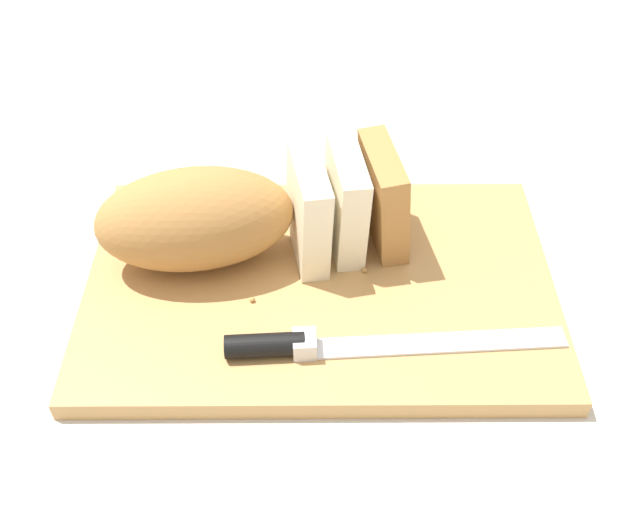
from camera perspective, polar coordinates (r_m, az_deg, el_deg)
The scene contains 6 objects.
ground_plane at distance 0.72m, azimuth 0.00°, elevation -2.84°, with size 3.00×3.00×0.00m, color beige.
cutting_board at distance 0.71m, azimuth 0.00°, elevation -2.30°, with size 0.44×0.29×0.02m, color tan.
bread_loaf at distance 0.70m, azimuth -6.03°, elevation 3.21°, with size 0.30×0.13×0.10m.
bread_knife at distance 0.64m, azimuth 0.01°, elevation -6.78°, with size 0.30×0.03×0.02m.
crumb_near_knife at distance 0.68m, azimuth -5.22°, elevation -3.34°, with size 0.00×0.00×0.00m, color tan.
crumb_near_loaf at distance 0.71m, azimuth 3.44°, elevation -1.09°, with size 0.01×0.01×0.01m, color tan.
Camera 1 is at (-0.01, -0.49, 0.52)m, focal length 41.84 mm.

